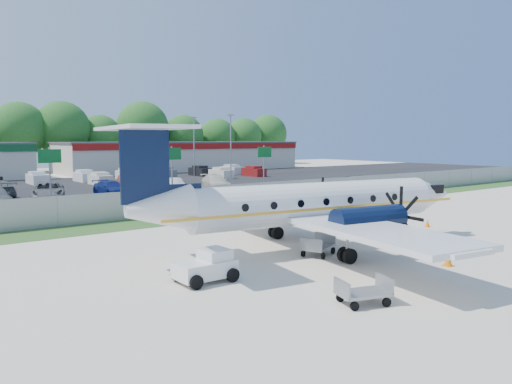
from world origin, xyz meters
TOP-DOWN VIEW (x-y plane):
  - ground at (0.00, 0.00)m, footprint 170.00×170.00m
  - grass_verge at (0.00, 12.00)m, footprint 170.00×4.00m
  - access_road at (0.00, 19.00)m, footprint 170.00×8.00m
  - parking_lot at (0.00, 40.00)m, footprint 170.00×32.00m
  - perimeter_fence at (0.00, 14.00)m, footprint 120.00×0.06m
  - building_east at (26.00, 61.98)m, footprint 44.40×12.40m
  - sign_left at (-8.00, 22.91)m, footprint 1.80×0.26m
  - sign_mid at (3.00, 22.91)m, footprint 1.80×0.26m
  - sign_right at (14.00, 22.91)m, footprint 1.80×0.26m
  - light_pole_ne at (20.00, 38.00)m, footprint 0.90×0.35m
  - light_pole_se at (20.00, 48.00)m, footprint 0.90×0.35m
  - tree_line at (0.00, 74.00)m, footprint 112.00×6.00m
  - aircraft at (-1.63, -0.67)m, footprint 20.21×19.84m
  - pushback_tug at (-8.89, -2.45)m, footprint 2.33×1.67m
  - baggage_cart_near at (-2.24, -1.95)m, footprint 2.15×1.76m
  - baggage_cart_far at (-6.14, -8.11)m, footprint 2.00×1.55m
  - cone_nose at (8.97, -0.51)m, footprint 0.34×0.34m
  - cone_port_wing at (0.92, -6.95)m, footprint 0.41×0.41m
  - cone_starboard_wing at (0.97, 5.93)m, footprint 0.34×0.34m
  - road_car_mid at (2.12, 20.18)m, footprint 5.69×4.17m
  - road_car_east at (25.45, 17.88)m, footprint 5.94×4.35m
  - parked_car_b at (-6.62, 29.07)m, footprint 4.42×6.74m
  - parked_car_c at (-0.47, 29.53)m, footprint 2.44×5.30m
  - parked_car_d at (6.39, 29.00)m, footprint 2.54×4.77m
  - parked_car_e at (11.13, 28.17)m, footprint 3.95×6.20m
  - parked_car_g at (3.56, 35.44)m, footprint 3.01×5.04m
  - far_parking_rows at (0.00, 45.00)m, footprint 56.00×10.00m

SIDE VIEW (x-z plane):
  - ground at x=0.00m, z-range 0.00..0.00m
  - tree_line at x=0.00m, z-range -7.00..7.00m
  - road_car_mid at x=2.12m, z-range -0.72..0.72m
  - road_car_east at x=25.45m, z-range -0.80..0.80m
  - parked_car_b at x=-6.62m, z-range -0.86..0.86m
  - parked_car_c at x=-0.47m, z-range -0.75..0.75m
  - parked_car_d at x=6.39m, z-range -0.75..0.75m
  - parked_car_e at x=11.13m, z-range -0.84..0.84m
  - parked_car_g at x=3.56m, z-range -0.78..0.78m
  - far_parking_rows at x=0.00m, z-range -0.80..0.80m
  - grass_verge at x=0.00m, z-range 0.00..0.02m
  - access_road at x=0.00m, z-range 0.00..0.02m
  - parking_lot at x=0.00m, z-range 0.00..0.02m
  - cone_starboard_wing at x=0.97m, z-range -0.01..0.47m
  - cone_nose at x=8.97m, z-range -0.01..0.48m
  - cone_port_wing at x=0.92m, z-range -0.02..0.57m
  - baggage_cart_far at x=-6.14m, z-range -0.03..0.89m
  - baggage_cart_near at x=-2.24m, z-range -0.03..0.94m
  - pushback_tug at x=-8.89m, z-range -0.03..1.23m
  - perimeter_fence at x=0.00m, z-range 0.01..2.00m
  - aircraft at x=-1.63m, z-range -0.70..5.48m
  - building_east at x=26.00m, z-range 0.01..5.25m
  - sign_left at x=-8.00m, z-range 1.11..6.11m
  - sign_mid at x=3.00m, z-range 1.11..6.11m
  - sign_right at x=14.00m, z-range 1.11..6.11m
  - light_pole_ne at x=20.00m, z-range 0.69..9.78m
  - light_pole_se at x=20.00m, z-range 0.69..9.78m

